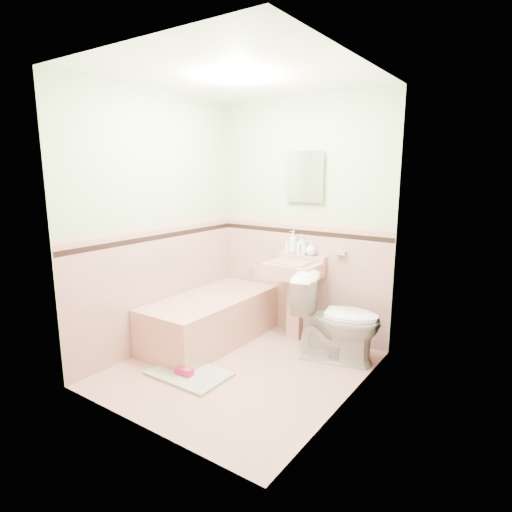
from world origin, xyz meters
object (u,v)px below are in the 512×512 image
Objects in this scene: toilet at (337,319)px; shoe at (184,371)px; sink at (293,301)px; medicine_cabinet at (305,177)px; soap_bottle_mid at (302,245)px; soap_bottle_right at (311,248)px; bathtub at (211,320)px; soap_bottle_left at (293,242)px; bucket at (323,333)px.

toilet is 1.47m from shoe.
medicine_cabinet is (0.00, 0.21, 1.28)m from sink.
soap_bottle_right is (0.10, 0.00, -0.03)m from soap_bottle_mid.
bathtub is 1.32m from toilet.
shoe is (-0.93, -1.08, -0.35)m from toilet.
soap_bottle_right is 0.83m from toilet.
medicine_cabinet is at bearing 90.00° from sink.
soap_bottle_left is 1.64× the size of soap_bottle_right.
soap_bottle_mid reaches higher than sink.
toilet is (0.69, -0.37, -0.61)m from soap_bottle_left.
sink is (0.68, 0.53, 0.19)m from bathtub.
soap_bottle_left is 1.04× the size of bucket.
medicine_cabinet is at bearing 41.83° from toilet.
bucket is at bearing 30.93° from bathtub.
bathtub is at bearing 91.56° from toilet.
soap_bottle_right reaches higher than shoe.
sink reaches higher than bucket.
toilet is at bearing -18.34° from sink.
bathtub is 6.15× the size of soap_bottle_left.
bucket reaches higher than shoe.
soap_bottle_left is 0.11m from soap_bottle_mid.
soap_bottle_right reaches higher than bathtub.
bucket is at bearing -23.72° from medicine_cabinet.
soap_bottle_left is 1.17× the size of soap_bottle_mid.
medicine_cabinet is at bearing 156.28° from bucket.
toilet is 5.06× the size of shoe.
soap_bottle_mid is 0.94m from bucket.
soap_bottle_left is at bearing 165.71° from bucket.
shoe is at bearing 126.10° from toilet.
bathtub is 0.84m from shoe.
medicine_cabinet reaches higher than soap_bottle_mid.
soap_bottle_right reaches higher than toilet.
soap_bottle_left is (0.57, 0.71, 0.79)m from bathtub.
sink is at bearing -88.46° from soap_bottle_mid.
sink is 0.61m from toilet.
soap_bottle_mid is at bearing 74.78° from shoe.
bathtub is at bearing -128.54° from soap_bottle_left.
toilet is (0.58, -0.19, -0.01)m from sink.
medicine_cabinet reaches higher than toilet.
sink is 4.00× the size of soap_bottle_mid.
soap_bottle_left is at bearing 78.93° from shoe.
sink is 0.61m from soap_bottle_mid.
shoe is (-0.34, -1.49, -1.64)m from medicine_cabinet.
bathtub is 1.78m from medicine_cabinet.
bathtub reaches higher than bucket.
soap_bottle_right is (0.10, -0.03, -0.74)m from medicine_cabinet.
bucket is (1.00, 0.60, -0.11)m from bathtub.
sink is at bearing 58.23° from toilet.
sink is 1.37m from shoe.
medicine_cabinet is at bearing 74.86° from shoe.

